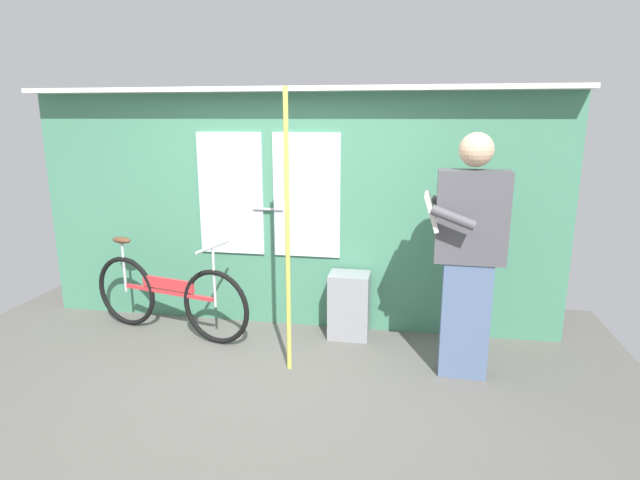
{
  "coord_description": "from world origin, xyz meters",
  "views": [
    {
      "loc": [
        1.05,
        -3.21,
        1.91
      ],
      "look_at": [
        0.35,
        0.76,
        0.94
      ],
      "focal_mm": 28.94,
      "sensor_mm": 36.0,
      "label": 1
    }
  ],
  "objects_px": {
    "passenger_reading_newspaper": "(468,252)",
    "handrail_pole": "(287,236)",
    "trash_bin_by_wall": "(349,305)",
    "bicycle_near_door": "(168,296)"
  },
  "relations": [
    {
      "from": "passenger_reading_newspaper",
      "to": "handrail_pole",
      "type": "xyz_separation_m",
      "value": [
        -1.3,
        -0.14,
        0.1
      ]
    },
    {
      "from": "handrail_pole",
      "to": "trash_bin_by_wall",
      "type": "bearing_deg",
      "value": 60.79
    },
    {
      "from": "passenger_reading_newspaper",
      "to": "trash_bin_by_wall",
      "type": "height_order",
      "value": "passenger_reading_newspaper"
    },
    {
      "from": "trash_bin_by_wall",
      "to": "bicycle_near_door",
      "type": "bearing_deg",
      "value": -172.15
    },
    {
      "from": "passenger_reading_newspaper",
      "to": "handrail_pole",
      "type": "distance_m",
      "value": 1.31
    },
    {
      "from": "passenger_reading_newspaper",
      "to": "handrail_pole",
      "type": "relative_size",
      "value": 0.86
    },
    {
      "from": "bicycle_near_door",
      "to": "handrail_pole",
      "type": "xyz_separation_m",
      "value": [
        1.21,
        -0.46,
        0.7
      ]
    },
    {
      "from": "bicycle_near_door",
      "to": "passenger_reading_newspaper",
      "type": "distance_m",
      "value": 2.6
    },
    {
      "from": "passenger_reading_newspaper",
      "to": "handrail_pole",
      "type": "height_order",
      "value": "handrail_pole"
    },
    {
      "from": "trash_bin_by_wall",
      "to": "passenger_reading_newspaper",
      "type": "bearing_deg",
      "value": -30.56
    }
  ]
}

